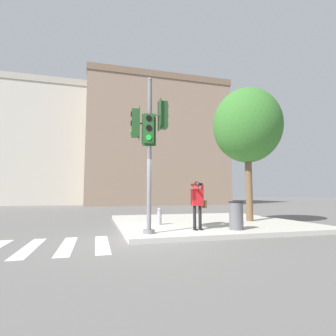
{
  "coord_description": "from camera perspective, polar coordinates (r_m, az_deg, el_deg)",
  "views": [
    {
      "loc": [
        -1.39,
        -7.85,
        1.41
      ],
      "look_at": [
        0.96,
        0.79,
        2.28
      ],
      "focal_mm": 28.0,
      "sensor_mm": 36.0,
      "label": 1
    }
  ],
  "objects": [
    {
      "name": "building_right",
      "position": [
        36.82,
        -3.24,
        4.87
      ],
      "size": [
        17.87,
        12.22,
        16.08
      ],
      "color": "gray",
      "rests_on": "ground_plane"
    },
    {
      "name": "sidewalk_corner",
      "position": [
        12.43,
        8.18,
        -11.63
      ],
      "size": [
        8.0,
        8.0,
        0.16
      ],
      "color": "#BCB7AD",
      "rests_on": "ground_plane"
    },
    {
      "name": "fire_hydrant",
      "position": [
        10.76,
        -1.88,
        -10.44
      ],
      "size": [
        0.17,
        0.23,
        0.67
      ],
      "color": "#99999E",
      "rests_on": "sidewalk_corner"
    },
    {
      "name": "crosswalk_stripes",
      "position": [
        7.99,
        -27.88,
        -15.07
      ],
      "size": [
        4.04,
        2.75,
        0.01
      ],
      "color": "silver",
      "rests_on": "ground_plane"
    },
    {
      "name": "person_photographer",
      "position": [
        9.24,
        6.49,
        -7.04
      ],
      "size": [
        0.58,
        0.54,
        1.68
      ],
      "color": "black",
      "rests_on": "sidewalk_corner"
    },
    {
      "name": "ground_plane",
      "position": [
        8.1,
        -5.32,
        -15.56
      ],
      "size": [
        160.0,
        160.0,
        0.0
      ],
      "primitive_type": "plane",
      "color": "slate"
    },
    {
      "name": "traffic_signal_pole",
      "position": [
        8.6,
        -4.16,
        7.32
      ],
      "size": [
        1.23,
        1.23,
        5.08
      ],
      "color": "slate",
      "rests_on": "sidewalk_corner"
    },
    {
      "name": "trash_bin",
      "position": [
        9.56,
        14.61,
        -9.96
      ],
      "size": [
        0.5,
        0.5,
        0.97
      ],
      "color": "#5B5B60",
      "rests_on": "sidewalk_corner"
    },
    {
      "name": "building_left",
      "position": [
        39.28,
        -27.99,
        4.49
      ],
      "size": [
        15.12,
        9.17,
        15.58
      ],
      "color": "beige",
      "rests_on": "ground_plane"
    },
    {
      "name": "street_tree",
      "position": [
        13.03,
        16.84,
        8.76
      ],
      "size": [
        3.19,
        3.19,
        6.19
      ],
      "color": "brown",
      "rests_on": "sidewalk_corner"
    }
  ]
}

